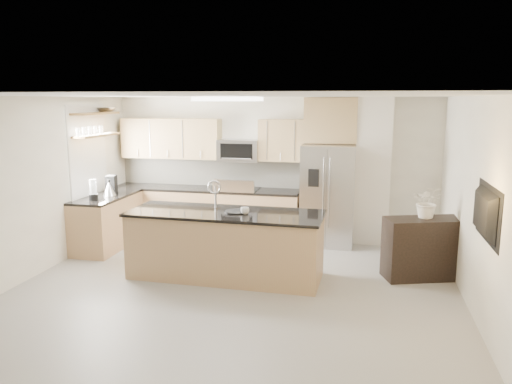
% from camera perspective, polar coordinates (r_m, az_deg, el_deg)
% --- Properties ---
extents(floor, '(6.50, 6.50, 0.00)m').
position_cam_1_polar(floor, '(6.59, -3.38, -12.29)').
color(floor, gray).
rests_on(floor, ground).
extents(ceiling, '(6.00, 6.50, 0.02)m').
position_cam_1_polar(ceiling, '(6.08, -3.65, 10.93)').
color(ceiling, white).
rests_on(ceiling, wall_back).
extents(wall_back, '(6.00, 0.02, 2.60)m').
position_cam_1_polar(wall_back, '(9.33, 1.94, 2.81)').
color(wall_back, white).
rests_on(wall_back, floor).
extents(wall_front, '(6.00, 0.02, 2.60)m').
position_cam_1_polar(wall_front, '(3.33, -19.29, -12.27)').
color(wall_front, white).
rests_on(wall_front, floor).
extents(wall_left, '(0.02, 6.50, 2.60)m').
position_cam_1_polar(wall_left, '(7.59, -25.87, -0.06)').
color(wall_left, white).
rests_on(wall_left, floor).
extents(wall_right, '(0.02, 6.50, 2.60)m').
position_cam_1_polar(wall_right, '(6.12, 24.63, -2.28)').
color(wall_right, white).
rests_on(wall_right, floor).
extents(back_counter, '(3.55, 0.66, 1.44)m').
position_cam_1_polar(back_counter, '(9.47, -5.75, -2.21)').
color(back_counter, tan).
rests_on(back_counter, floor).
extents(left_counter, '(0.66, 1.50, 0.92)m').
position_cam_1_polar(left_counter, '(9.08, -16.64, -3.25)').
color(left_counter, tan).
rests_on(left_counter, floor).
extents(range, '(0.76, 0.64, 1.14)m').
position_cam_1_polar(range, '(9.29, -2.10, -2.42)').
color(range, black).
rests_on(range, floor).
extents(upper_cabinets, '(3.50, 0.33, 0.75)m').
position_cam_1_polar(upper_cabinets, '(9.44, -6.07, 6.05)').
color(upper_cabinets, tan).
rests_on(upper_cabinets, wall_back).
extents(microwave, '(0.76, 0.40, 0.40)m').
position_cam_1_polar(microwave, '(9.22, -1.96, 4.78)').
color(microwave, '#ABABAD').
rests_on(microwave, upper_cabinets).
extents(refrigerator, '(0.92, 0.78, 1.78)m').
position_cam_1_polar(refrigerator, '(8.90, 8.21, -0.35)').
color(refrigerator, '#ABABAD').
rests_on(refrigerator, floor).
extents(partition_column, '(0.60, 0.30, 2.60)m').
position_cam_1_polar(partition_column, '(9.03, 13.20, 2.27)').
color(partition_column, white).
rests_on(partition_column, floor).
extents(window, '(0.04, 1.15, 1.65)m').
position_cam_1_polar(window, '(9.03, -18.72, 4.23)').
color(window, white).
rests_on(window, wall_left).
extents(shelf_lower, '(0.30, 1.20, 0.04)m').
position_cam_1_polar(shelf_lower, '(9.03, -17.81, 6.20)').
color(shelf_lower, brown).
rests_on(shelf_lower, wall_left).
extents(shelf_upper, '(0.30, 1.20, 0.04)m').
position_cam_1_polar(shelf_upper, '(9.01, -17.95, 8.54)').
color(shelf_upper, brown).
rests_on(shelf_upper, wall_left).
extents(ceiling_fixture, '(1.00, 0.50, 0.06)m').
position_cam_1_polar(ceiling_fixture, '(7.73, -3.23, 10.56)').
color(ceiling_fixture, white).
rests_on(ceiling_fixture, ceiling).
extents(island, '(2.83, 1.08, 1.39)m').
position_cam_1_polar(island, '(7.29, -3.50, -5.97)').
color(island, tan).
rests_on(island, floor).
extents(credenza, '(1.20, 0.79, 0.89)m').
position_cam_1_polar(credenza, '(7.62, 18.59, -6.13)').
color(credenza, black).
rests_on(credenza, floor).
extents(cup, '(0.14, 0.14, 0.10)m').
position_cam_1_polar(cup, '(7.00, -1.28, -2.15)').
color(cup, white).
rests_on(cup, island).
extents(platter, '(0.43, 0.43, 0.02)m').
position_cam_1_polar(platter, '(7.13, -2.26, -2.24)').
color(platter, black).
rests_on(platter, island).
extents(blender, '(0.15, 0.15, 0.35)m').
position_cam_1_polar(blender, '(8.63, -18.11, 0.10)').
color(blender, black).
rests_on(blender, left_counter).
extents(kettle, '(0.22, 0.22, 0.27)m').
position_cam_1_polar(kettle, '(8.97, -16.45, 0.39)').
color(kettle, '#ABABAD').
rests_on(kettle, left_counter).
extents(coffee_maker, '(0.20, 0.23, 0.31)m').
position_cam_1_polar(coffee_maker, '(9.18, -16.21, 0.81)').
color(coffee_maker, black).
rests_on(coffee_maker, left_counter).
extents(bowl, '(0.44, 0.44, 0.10)m').
position_cam_1_polar(bowl, '(9.35, -16.75, 9.08)').
color(bowl, '#ABABAD').
rests_on(bowl, shelf_upper).
extents(flower_vase, '(0.67, 0.59, 0.71)m').
position_cam_1_polar(flower_vase, '(7.48, 19.10, -0.18)').
color(flower_vase, white).
rests_on(flower_vase, credenza).
extents(television, '(0.14, 1.08, 0.62)m').
position_cam_1_polar(television, '(5.90, 24.22, -2.20)').
color(television, black).
rests_on(television, wall_right).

